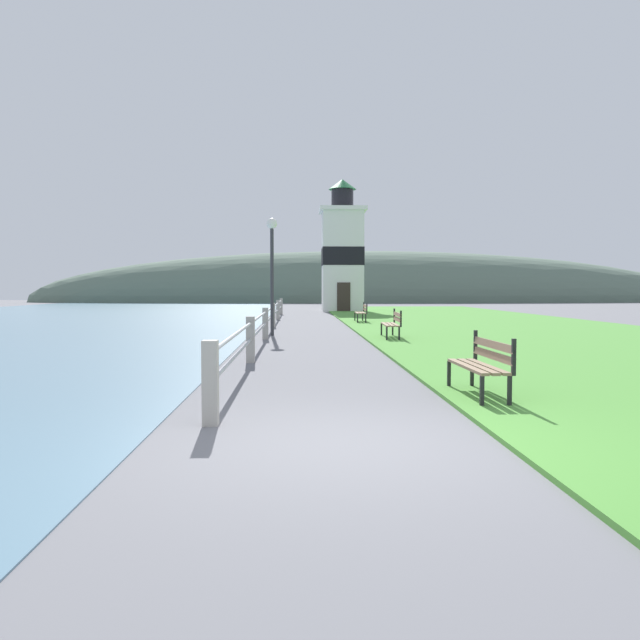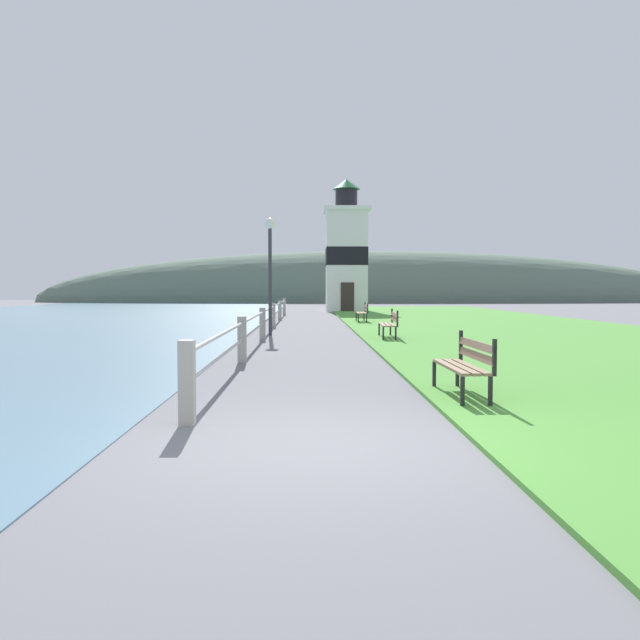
{
  "view_description": "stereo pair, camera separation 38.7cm",
  "coord_description": "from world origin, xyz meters",
  "views": [
    {
      "loc": [
        -0.48,
        -6.25,
        1.6
      ],
      "look_at": [
        0.42,
        19.29,
        0.3
      ],
      "focal_mm": 35.0,
      "sensor_mm": 36.0,
      "label": 1
    },
    {
      "loc": [
        -0.1,
        -6.26,
        1.6
      ],
      "look_at": [
        0.42,
        19.29,
        0.3
      ],
      "focal_mm": 35.0,
      "sensor_mm": 36.0,
      "label": 2
    }
  ],
  "objects": [
    {
      "name": "lamp_post",
      "position": [
        -1.36,
        14.89,
        2.74
      ],
      "size": [
        0.36,
        0.36,
        3.96
      ],
      "color": "#333338",
      "rests_on": "ground_plane"
    },
    {
      "name": "grass_verge",
      "position": [
        7.61,
        18.68,
        0.03
      ],
      "size": [
        12.0,
        56.03,
        0.06
      ],
      "color": "#4C8E38",
      "rests_on": "ground_plane"
    },
    {
      "name": "park_bench_near",
      "position": [
        2.19,
        2.63,
        0.54
      ],
      "size": [
        0.51,
        1.71,
        0.94
      ],
      "rotation": [
        0.0,
        0.0,
        3.16
      ],
      "color": "#846B51",
      "rests_on": "ground_plane"
    },
    {
      "name": "park_bench_far",
      "position": [
        2.49,
        22.47,
        0.54
      ],
      "size": [
        0.53,
        1.96,
        0.94
      ],
      "rotation": [
        0.0,
        0.0,
        3.11
      ],
      "color": "#846B51",
      "rests_on": "ground_plane"
    },
    {
      "name": "lighthouse",
      "position": [
        2.62,
        37.22,
        4.0
      ],
      "size": [
        3.2,
        3.2,
        9.16
      ],
      "color": "white",
      "rests_on": "ground_plane"
    },
    {
      "name": "ground_plane",
      "position": [
        0.0,
        0.0,
        0.0
      ],
      "size": [
        160.0,
        160.0,
        0.0
      ],
      "primitive_type": "plane",
      "color": "slate"
    },
    {
      "name": "park_bench_midway",
      "position": [
        2.49,
        13.12,
        0.54
      ],
      "size": [
        0.57,
        1.98,
        0.94
      ],
      "rotation": [
        0.0,
        0.0,
        3.09
      ],
      "color": "#846B51",
      "rests_on": "ground_plane"
    },
    {
      "name": "distant_hillside",
      "position": [
        8.0,
        67.35,
        0.0
      ],
      "size": [
        80.0,
        16.0,
        12.0
      ],
      "color": "#566B5B",
      "rests_on": "ground_plane"
    },
    {
      "name": "seawall_railing",
      "position": [
        -1.51,
        16.38,
        0.59
      ],
      "size": [
        0.18,
        30.93,
        1.0
      ],
      "color": "#A8A399",
      "rests_on": "ground_plane"
    }
  ]
}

